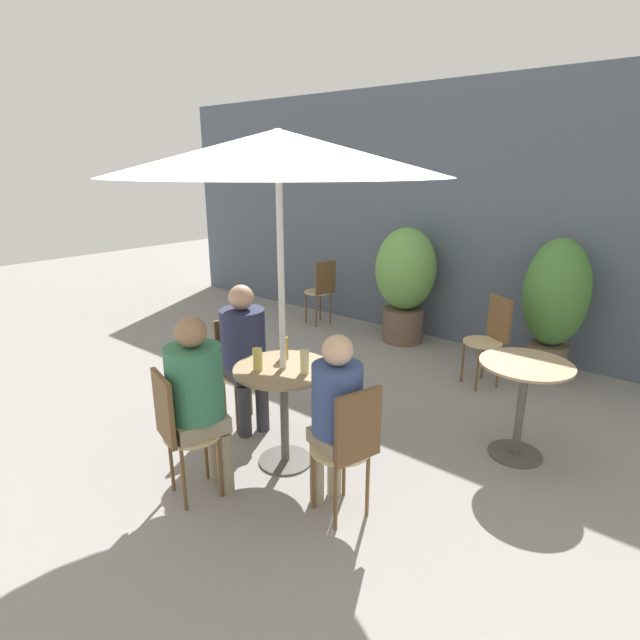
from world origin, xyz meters
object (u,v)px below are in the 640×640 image
(bistro_chair_1, at_px, (178,425))
(beer_glass_1, at_px, (284,348))
(cafe_table_near, at_px, (284,392))
(beer_glass_0, at_px, (304,362))
(umbrella, at_px, (278,154))
(potted_plant_1, at_px, (555,300))
(cafe_table_far, at_px, (523,389))
(potted_plant_0, at_px, (405,278))
(bistro_chair_3, at_px, (491,333))
(seated_person_0, at_px, (244,346))
(bistro_chair_0, at_px, (238,361))
(bistro_chair_2, at_px, (349,442))
(seated_person_1, at_px, (198,392))
(bistro_chair_4, at_px, (322,287))
(beer_glass_2, at_px, (258,359))
(seated_person_2, at_px, (336,408))

(bistro_chair_1, relative_size, beer_glass_1, 5.50)
(cafe_table_near, bearing_deg, beer_glass_0, 7.97)
(umbrella, bearing_deg, beer_glass_1, 131.13)
(potted_plant_1, bearing_deg, beer_glass_0, -106.53)
(cafe_table_near, distance_m, beer_glass_0, 0.32)
(cafe_table_far, height_order, potted_plant_0, potted_plant_0)
(bistro_chair_3, distance_m, seated_person_0, 2.42)
(bistro_chair_0, distance_m, bistro_chair_2, 1.52)
(beer_glass_0, xyz_separation_m, potted_plant_0, (-0.87, 2.83, -0.03))
(bistro_chair_1, height_order, beer_glass_0, beer_glass_0)
(bistro_chair_3, bearing_deg, beer_glass_0, -68.74)
(seated_person_1, height_order, potted_plant_0, potted_plant_0)
(cafe_table_near, relative_size, beer_glass_1, 4.60)
(cafe_table_far, xyz_separation_m, seated_person_0, (-1.87, -0.99, 0.18))
(seated_person_1, distance_m, beer_glass_1, 0.73)
(bistro_chair_1, xyz_separation_m, bistro_chair_3, (0.82, 3.00, 0.00))
(potted_plant_0, bearing_deg, bistro_chair_0, -90.63)
(bistro_chair_0, distance_m, bistro_chair_4, 2.76)
(cafe_table_near, relative_size, seated_person_0, 0.61)
(bistro_chair_0, height_order, bistro_chair_2, same)
(cafe_table_far, bearing_deg, bistro_chair_2, -111.59)
(cafe_table_near, distance_m, bistro_chair_1, 0.76)
(bistro_chair_4, xyz_separation_m, beer_glass_2, (1.78, -2.86, 0.29))
(cafe_table_near, height_order, bistro_chair_3, bistro_chair_3)
(cafe_table_far, distance_m, bistro_chair_4, 3.52)
(bistro_chair_3, relative_size, beer_glass_0, 5.49)
(bistro_chair_1, bearing_deg, potted_plant_0, -65.89)
(bistro_chair_4, distance_m, potted_plant_0, 1.22)
(cafe_table_far, bearing_deg, beer_glass_2, -136.63)
(umbrella, bearing_deg, bistro_chair_4, 124.63)
(seated_person_0, relative_size, seated_person_1, 0.99)
(bistro_chair_0, xyz_separation_m, beer_glass_2, (0.62, -0.36, 0.29))
(cafe_table_near, xyz_separation_m, bistro_chair_1, (-0.21, -0.73, -0.02))
(seated_person_1, bearing_deg, bistro_chair_2, -140.87)
(bistro_chair_2, distance_m, beer_glass_1, 0.96)
(seated_person_1, bearing_deg, bistro_chair_0, -39.13)
(seated_person_1, bearing_deg, cafe_table_far, -113.14)
(umbrella, bearing_deg, potted_plant_1, 70.41)
(bistro_chair_4, bearing_deg, potted_plant_0, 111.45)
(cafe_table_near, height_order, beer_glass_2, beer_glass_2)
(seated_person_1, bearing_deg, bistro_chair_1, 90.00)
(seated_person_1, distance_m, potted_plant_0, 3.49)
(bistro_chair_1, distance_m, beer_glass_0, 0.90)
(seated_person_0, height_order, beer_glass_1, seated_person_0)
(bistro_chair_4, relative_size, beer_glass_2, 5.66)
(seated_person_2, bearing_deg, cafe_table_near, -90.00)
(cafe_table_far, height_order, potted_plant_1, potted_plant_1)
(bistro_chair_1, xyz_separation_m, seated_person_2, (0.81, 0.55, 0.16))
(bistro_chair_4, relative_size, potted_plant_0, 0.63)
(beer_glass_2, height_order, potted_plant_0, potted_plant_0)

